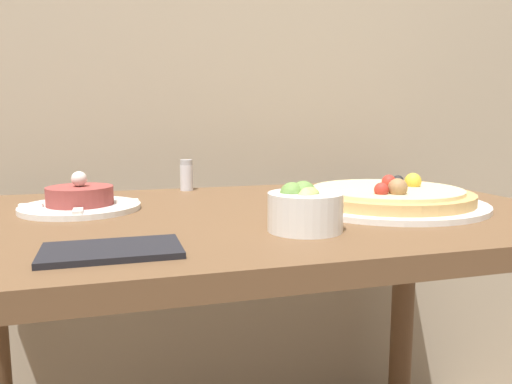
{
  "coord_description": "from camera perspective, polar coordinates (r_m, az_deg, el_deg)",
  "views": [
    {
      "loc": [
        -0.25,
        -0.51,
        0.92
      ],
      "look_at": [
        -0.01,
        0.31,
        0.8
      ],
      "focal_mm": 35.0,
      "sensor_mm": 36.0,
      "label": 1
    }
  ],
  "objects": [
    {
      "name": "tartare_plate",
      "position": [
        0.97,
        -19.45,
        -0.97
      ],
      "size": [
        0.22,
        0.22,
        0.07
      ],
      "color": "white",
      "rests_on": "dining_table"
    },
    {
      "name": "salt_shaker",
      "position": [
        1.17,
        -7.95,
        1.91
      ],
      "size": [
        0.03,
        0.03,
        0.07
      ],
      "color": "silver",
      "rests_on": "dining_table"
    },
    {
      "name": "small_bowl",
      "position": [
        0.75,
        5.56,
        -1.89
      ],
      "size": [
        0.11,
        0.11,
        0.07
      ],
      "color": "white",
      "rests_on": "dining_table"
    },
    {
      "name": "dining_table",
      "position": [
        0.93,
        -0.24,
        -9.7
      ],
      "size": [
        1.13,
        0.68,
        0.76
      ],
      "color": "brown",
      "rests_on": "ground_plane"
    },
    {
      "name": "pizza_plate",
      "position": [
        0.98,
        14.72,
        -0.63
      ],
      "size": [
        0.37,
        0.37,
        0.06
      ],
      "color": "white",
      "rests_on": "dining_table"
    },
    {
      "name": "napkin",
      "position": [
        0.65,
        -16.16,
        -6.43
      ],
      "size": [
        0.17,
        0.1,
        0.01
      ],
      "color": "black",
      "rests_on": "dining_table"
    }
  ]
}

